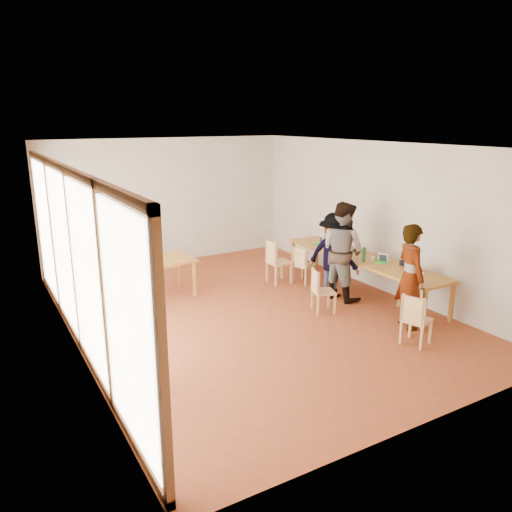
# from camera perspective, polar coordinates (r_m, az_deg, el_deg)

# --- Properties ---
(ground) EXTENTS (8.00, 8.00, 0.00)m
(ground) POSITION_cam_1_polar(r_m,az_deg,el_deg) (9.16, -0.76, -6.53)
(ground) COLOR brown
(ground) RESTS_ON ground
(wall_back) EXTENTS (6.00, 0.10, 3.00)m
(wall_back) POSITION_cam_1_polar(r_m,az_deg,el_deg) (12.29, -10.01, 6.18)
(wall_back) COLOR beige
(wall_back) RESTS_ON ground
(wall_front) EXTENTS (6.00, 0.10, 3.00)m
(wall_front) POSITION_cam_1_polar(r_m,az_deg,el_deg) (5.71, 19.36, -5.19)
(wall_front) COLOR beige
(wall_front) RESTS_ON ground
(wall_right) EXTENTS (0.10, 8.00, 3.00)m
(wall_right) POSITION_cam_1_polar(r_m,az_deg,el_deg) (10.48, 13.71, 4.40)
(wall_right) COLOR beige
(wall_right) RESTS_ON ground
(window_wall) EXTENTS (0.10, 8.00, 3.00)m
(window_wall) POSITION_cam_1_polar(r_m,az_deg,el_deg) (7.75, -20.25, 0.07)
(window_wall) COLOR white
(window_wall) RESTS_ON ground
(ceiling) EXTENTS (6.00, 8.00, 0.04)m
(ceiling) POSITION_cam_1_polar(r_m,az_deg,el_deg) (8.50, -0.83, 12.70)
(ceiling) COLOR white
(ceiling) RESTS_ON wall_back
(communal_table) EXTENTS (0.80, 4.00, 0.75)m
(communal_table) POSITION_cam_1_polar(r_m,az_deg,el_deg) (10.21, 12.01, -0.38)
(communal_table) COLOR #BB7C29
(communal_table) RESTS_ON ground
(side_table) EXTENTS (0.90, 0.90, 0.75)m
(side_table) POSITION_cam_1_polar(r_m,az_deg,el_deg) (10.05, -10.03, -0.72)
(side_table) COLOR #BB7C29
(side_table) RESTS_ON ground
(chair_near) EXTENTS (0.49, 0.49, 0.44)m
(chair_near) POSITION_cam_1_polar(r_m,az_deg,el_deg) (8.10, 17.71, -6.43)
(chair_near) COLOR #DCB86E
(chair_near) RESTS_ON ground
(chair_mid) EXTENTS (0.47, 0.47, 0.43)m
(chair_mid) POSITION_cam_1_polar(r_m,az_deg,el_deg) (9.11, 7.26, -3.46)
(chair_mid) COLOR #DCB86E
(chair_mid) RESTS_ON ground
(chair_far) EXTENTS (0.45, 0.45, 0.51)m
(chair_far) POSITION_cam_1_polar(r_m,az_deg,el_deg) (10.62, 2.21, -0.11)
(chair_far) COLOR #DCB86E
(chair_far) RESTS_ON ground
(chair_empty) EXTENTS (0.47, 0.47, 0.43)m
(chair_empty) POSITION_cam_1_polar(r_m,az_deg,el_deg) (10.67, 5.28, -0.60)
(chair_empty) COLOR #DCB86E
(chair_empty) RESTS_ON ground
(chair_spare) EXTENTS (0.41, 0.41, 0.43)m
(chair_spare) POSITION_cam_1_polar(r_m,az_deg,el_deg) (9.29, -14.56, -3.46)
(chair_spare) COLOR #DCB86E
(chair_spare) RESTS_ON ground
(person_near) EXTENTS (0.60, 0.75, 1.79)m
(person_near) POSITION_cam_1_polar(r_m,az_deg,el_deg) (8.68, 17.22, -2.24)
(person_near) COLOR gray
(person_near) RESTS_ON ground
(person_mid) EXTENTS (0.89, 1.06, 1.92)m
(person_mid) POSITION_cam_1_polar(r_m,az_deg,el_deg) (9.79, 9.81, 0.61)
(person_mid) COLOR gray
(person_mid) RESTS_ON ground
(person_far) EXTENTS (0.98, 1.24, 1.68)m
(person_far) POSITION_cam_1_polar(r_m,az_deg,el_deg) (9.89, 8.84, 0.08)
(person_far) COLOR gray
(person_far) RESTS_ON ground
(laptop_near) EXTENTS (0.24, 0.27, 0.21)m
(laptop_near) POSITION_cam_1_polar(r_m,az_deg,el_deg) (9.33, 17.86, -1.62)
(laptop_near) COLOR green
(laptop_near) RESTS_ON communal_table
(laptop_mid) EXTENTS (0.25, 0.26, 0.18)m
(laptop_mid) POSITION_cam_1_polar(r_m,az_deg,el_deg) (9.89, 14.24, -0.45)
(laptop_mid) COLOR green
(laptop_mid) RESTS_ON communal_table
(laptop_far) EXTENTS (0.23, 0.25, 0.19)m
(laptop_far) POSITION_cam_1_polar(r_m,az_deg,el_deg) (11.12, 7.29, 1.66)
(laptop_far) COLOR green
(laptop_far) RESTS_ON communal_table
(yellow_mug) EXTENTS (0.17, 0.17, 0.11)m
(yellow_mug) POSITION_cam_1_polar(r_m,az_deg,el_deg) (11.00, 9.39, 1.42)
(yellow_mug) COLOR gold
(yellow_mug) RESTS_ON communal_table
(green_bottle) EXTENTS (0.07, 0.07, 0.28)m
(green_bottle) POSITION_cam_1_polar(r_m,az_deg,el_deg) (9.84, 12.24, 0.15)
(green_bottle) COLOR #1B6A33
(green_bottle) RESTS_ON communal_table
(clear_glass) EXTENTS (0.07, 0.07, 0.09)m
(clear_glass) POSITION_cam_1_polar(r_m,az_deg,el_deg) (10.00, 13.20, -0.23)
(clear_glass) COLOR silver
(clear_glass) RESTS_ON communal_table
(condiment_cup) EXTENTS (0.08, 0.08, 0.06)m
(condiment_cup) POSITION_cam_1_polar(r_m,az_deg,el_deg) (9.58, 17.73, -1.35)
(condiment_cup) COLOR white
(condiment_cup) RESTS_ON communal_table
(pink_phone) EXTENTS (0.05, 0.10, 0.01)m
(pink_phone) POSITION_cam_1_polar(r_m,az_deg,el_deg) (10.61, 8.67, 0.69)
(pink_phone) COLOR #E14B94
(pink_phone) RESTS_ON communal_table
(black_pouch) EXTENTS (0.16, 0.26, 0.09)m
(black_pouch) POSITION_cam_1_polar(r_m,az_deg,el_deg) (9.78, 16.92, -0.85)
(black_pouch) COLOR black
(black_pouch) RESTS_ON communal_table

